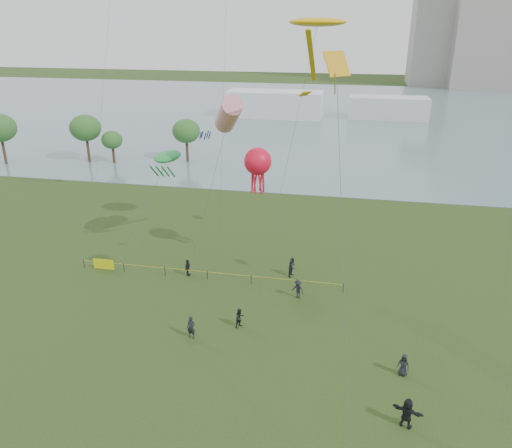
# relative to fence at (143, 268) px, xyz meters

# --- Properties ---
(ground_plane) EXTENTS (400.00, 400.00, 0.00)m
(ground_plane) POSITION_rel_fence_xyz_m (11.60, -15.40, -0.55)
(ground_plane) COLOR #1C310F
(lake) EXTENTS (400.00, 120.00, 0.08)m
(lake) POSITION_rel_fence_xyz_m (11.60, 84.60, -0.53)
(lake) COLOR slate
(lake) RESTS_ON ground_plane
(building_mid) EXTENTS (20.00, 20.00, 38.00)m
(building_mid) POSITION_rel_fence_xyz_m (57.60, 146.60, 18.45)
(building_mid) COLOR gray
(building_mid) RESTS_ON ground_plane
(building_low) EXTENTS (16.00, 18.00, 28.00)m
(building_low) POSITION_rel_fence_xyz_m (43.60, 152.60, 13.45)
(building_low) COLOR gray
(building_low) RESTS_ON ground_plane
(pavilion_left) EXTENTS (22.00, 8.00, 6.00)m
(pavilion_left) POSITION_rel_fence_xyz_m (-0.40, 79.60, 2.45)
(pavilion_left) COLOR white
(pavilion_left) RESTS_ON ground_plane
(pavilion_right) EXTENTS (18.00, 7.00, 5.00)m
(pavilion_right) POSITION_rel_fence_xyz_m (25.60, 82.60, 1.95)
(pavilion_right) COLOR silver
(pavilion_right) RESTS_ON ground_plane
(trees) EXTENTS (32.97, 11.55, 7.96)m
(trees) POSITION_rel_fence_xyz_m (-24.09, 33.84, 4.78)
(trees) COLOR #3B271B
(trees) RESTS_ON ground_plane
(fence) EXTENTS (24.07, 0.07, 1.05)m
(fence) POSITION_rel_fence_xyz_m (0.00, 0.00, 0.00)
(fence) COLOR black
(fence) RESTS_ON ground_plane
(spectator_a) EXTENTS (0.92, 0.96, 1.56)m
(spectator_a) POSITION_rel_fence_xyz_m (10.62, -6.68, 0.22)
(spectator_a) COLOR black
(spectator_a) RESTS_ON ground_plane
(spectator_b) EXTENTS (1.23, 1.02, 1.66)m
(spectator_b) POSITION_rel_fence_xyz_m (14.43, -1.63, 0.28)
(spectator_b) COLOR black
(spectator_b) RESTS_ON ground_plane
(spectator_c) EXTENTS (0.47, 0.96, 1.59)m
(spectator_c) POSITION_rel_fence_xyz_m (4.17, 0.37, 0.24)
(spectator_c) COLOR black
(spectator_c) RESTS_ON ground_plane
(spectator_d) EXTENTS (0.90, 0.76, 1.57)m
(spectator_d) POSITION_rel_fence_xyz_m (22.30, -10.03, 0.23)
(spectator_d) COLOR black
(spectator_d) RESTS_ON ground_plane
(spectator_e) EXTENTS (1.85, 1.11, 1.90)m
(spectator_e) POSITION_rel_fence_xyz_m (22.13, -14.61, 0.40)
(spectator_e) COLOR black
(spectator_e) RESTS_ON ground_plane
(spectator_f) EXTENTS (0.68, 0.47, 1.76)m
(spectator_f) POSITION_rel_fence_xyz_m (7.45, -8.72, 0.33)
(spectator_f) COLOR black
(spectator_f) RESTS_ON ground_plane
(spectator_g) EXTENTS (0.93, 1.05, 1.80)m
(spectator_g) POSITION_rel_fence_xyz_m (13.49, 2.13, 0.35)
(spectator_g) COLOR black
(spectator_g) RESTS_ON ground_plane
(kite_stingray) EXTENTS (5.83, 9.91, 21.76)m
(kite_stingray) POSITION_rel_fence_xyz_m (14.55, 4.95, 20.74)
(kite_stingray) COLOR #3F3F42
(kite_windsock) EXTENTS (5.26, 5.09, 15.93)m
(kite_windsock) POSITION_rel_fence_xyz_m (7.36, 3.96, 13.46)
(kite_windsock) COLOR #3F3F42
(kite_creature) EXTENTS (4.84, 7.76, 10.06)m
(kite_creature) POSITION_rel_fence_xyz_m (1.02, 5.39, 9.07)
(kite_creature) COLOR #3F3F42
(kite_octopus) EXTENTS (6.64, 7.93, 11.25)m
(kite_octopus) POSITION_rel_fence_xyz_m (9.93, 4.01, 9.41)
(kite_octopus) COLOR #3F3F42
(kite_delta) EXTENTS (3.29, 13.20, 19.96)m
(kite_delta) POSITION_rel_fence_xyz_m (16.87, -8.44, 17.76)
(kite_delta) COLOR #3F3F42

